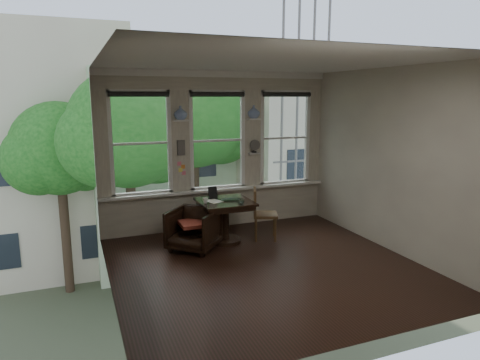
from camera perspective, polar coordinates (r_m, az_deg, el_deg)
name	(u,v)px	position (r m, az deg, el deg)	size (l,w,h in m)	color
ground	(265,266)	(6.62, 3.39, -11.40)	(4.50, 4.50, 0.00)	black
ceiling	(268,62)	(6.14, 3.71, 15.45)	(4.50, 4.50, 0.00)	silver
wall_back	(217,151)	(8.28, -3.08, 3.91)	(4.50, 4.50, 0.00)	beige
wall_front	(365,204)	(4.32, 16.30, -3.15)	(4.50, 4.50, 0.00)	beige
wall_left	(104,180)	(5.65, -17.62, 0.05)	(4.50, 4.50, 0.00)	beige
wall_right	(391,160)	(7.44, 19.47, 2.48)	(4.50, 4.50, 0.00)	beige
window_left	(140,143)	(7.92, -13.13, 4.77)	(1.10, 0.12, 1.90)	white
window_center	(217,140)	(8.26, -3.10, 5.29)	(1.10, 0.12, 1.90)	white
window_right	(284,138)	(8.82, 5.92, 5.62)	(1.10, 0.12, 1.90)	white
shelf_left	(181,121)	(7.93, -7.91, 7.86)	(0.26, 0.16, 0.03)	white
shelf_right	(254,119)	(8.39, 1.84, 8.13)	(0.26, 0.16, 0.03)	white
intercom	(181,148)	(8.00, -7.87, 4.30)	(0.14, 0.06, 0.28)	#59544F
sticky_notes	(181,166)	(8.05, -7.81, 1.83)	(0.16, 0.01, 0.24)	pink
desk_fan	(254,148)	(8.42, 1.87, 4.25)	(0.20, 0.20, 0.24)	#59544F
vase_left	(180,113)	(7.92, -7.94, 8.87)	(0.24, 0.24, 0.25)	white
vase_right	(254,112)	(8.38, 1.85, 9.08)	(0.24, 0.24, 0.25)	white
table	(225,221)	(7.54, -2.00, -5.53)	(0.90, 0.90, 0.75)	black
armchair_left	(194,229)	(7.22, -6.19, -6.56)	(0.75, 0.77, 0.70)	black
cushion_red	(194,224)	(7.19, -6.21, -5.79)	(0.45, 0.45, 0.06)	maroon
side_chair_right	(265,214)	(7.68, 3.40, -4.57)	(0.42, 0.42, 0.92)	#462D19
laptop	(231,200)	(7.42, -1.17, -2.70)	(0.35, 0.22, 0.03)	black
mug	(205,201)	(7.28, -4.64, -2.76)	(0.10, 0.10, 0.09)	white
drinking_glass	(241,201)	(7.19, 0.12, -2.86)	(0.12, 0.12, 0.10)	white
tablet	(213,193)	(7.56, -3.65, -1.71)	(0.16, 0.02, 0.22)	black
papers	(213,201)	(7.41, -3.55, -2.82)	(0.22, 0.30, 0.00)	silver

